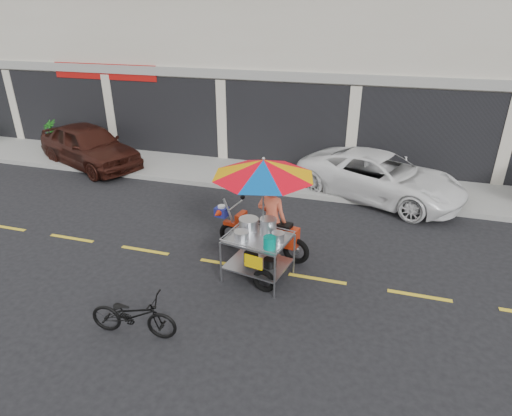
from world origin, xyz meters
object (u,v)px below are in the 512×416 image
(near_bicycle, at_px, (133,315))
(white_pickup, at_px, (380,177))
(maroon_sedan, at_px, (89,146))
(food_vendor_rig, at_px, (265,199))

(near_bicycle, bearing_deg, white_pickup, -33.11)
(maroon_sedan, bearing_deg, white_pickup, -66.77)
(white_pickup, bearing_deg, food_vendor_rig, 177.03)
(white_pickup, xyz_separation_m, near_bicycle, (-3.74, -7.22, -0.26))
(maroon_sedan, relative_size, near_bicycle, 2.87)
(food_vendor_rig, bearing_deg, maroon_sedan, 159.19)
(food_vendor_rig, bearing_deg, near_bicycle, -110.57)
(maroon_sedan, relative_size, white_pickup, 0.92)
(near_bicycle, bearing_deg, food_vendor_rig, -36.64)
(white_pickup, xyz_separation_m, food_vendor_rig, (-2.19, -4.62, 0.97))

